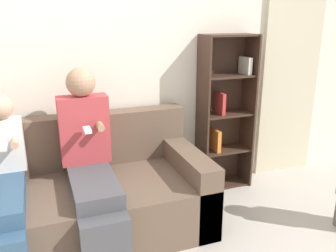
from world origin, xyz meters
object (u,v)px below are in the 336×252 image
object	(u,v)px
couch	(87,198)
child_seated	(6,185)
bookshelf	(223,115)
adult_seated	(90,158)

from	to	relation	value
couch	child_seated	xyz separation A→B (m)	(-0.53, -0.14, 0.26)
couch	bookshelf	xyz separation A→B (m)	(1.34, 0.36, 0.43)
adult_seated	bookshelf	xyz separation A→B (m)	(1.31, 0.45, 0.07)
child_seated	bookshelf	xyz separation A→B (m)	(1.87, 0.50, 0.16)
couch	child_seated	bearing A→B (deg)	-165.36
couch	bookshelf	world-z (taller)	bookshelf
adult_seated	couch	bearing A→B (deg)	108.34
adult_seated	bookshelf	size ratio (longest dim) A/B	0.86
adult_seated	child_seated	world-z (taller)	adult_seated
bookshelf	adult_seated	bearing A→B (deg)	-161.05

